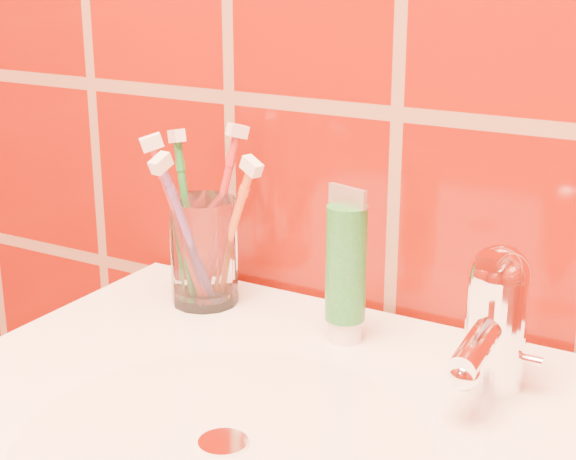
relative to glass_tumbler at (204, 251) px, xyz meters
The scene contains 8 objects.
glass_tumbler is the anchor object (origin of this frame).
toothpaste_tube 0.16m from the glass_tumbler, ahead, with size 0.04×0.04×0.14m.
faucet 0.30m from the glass_tumbler, ahead, with size 0.05×0.11×0.12m.
toothbrush_0 0.04m from the glass_tumbler, 114.68° to the right, with size 0.06×0.06×0.18m, color #B93127, non-canonical shape.
toothbrush_1 0.04m from the glass_tumbler, 84.03° to the left, with size 0.04×0.06×0.18m, color red, non-canonical shape.
toothbrush_2 0.04m from the glass_tumbler, 79.86° to the right, with size 0.03×0.09×0.17m, color #6B418C, non-canonical shape.
toothbrush_3 0.04m from the glass_tumbler, behind, with size 0.05×0.04×0.18m, color #217C31, non-canonical shape.
toothbrush_4 0.04m from the glass_tumbler, ahead, with size 0.08×0.04×0.16m, color #D86026, non-canonical shape.
Camera 1 is at (0.31, 0.46, 1.19)m, focal length 55.00 mm.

